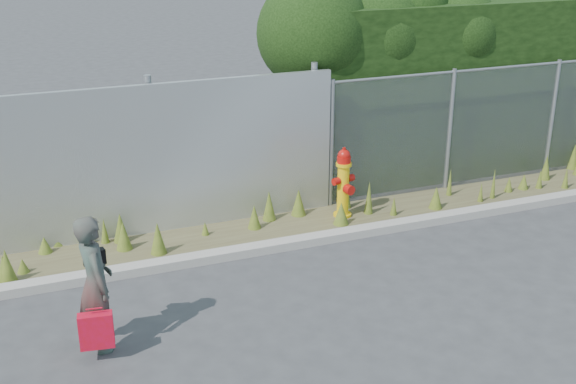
% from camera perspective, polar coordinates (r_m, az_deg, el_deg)
% --- Properties ---
extents(ground, '(80.00, 80.00, 0.00)m').
position_cam_1_polar(ground, '(8.72, 5.27, -8.99)').
color(ground, '#353638').
rests_on(ground, ground).
extents(curb, '(16.00, 0.22, 0.12)m').
position_cam_1_polar(curb, '(10.15, 0.75, -3.97)').
color(curb, gray).
rests_on(curb, ground).
extents(weed_strip, '(16.00, 1.36, 0.55)m').
position_cam_1_polar(weed_strip, '(10.52, -3.90, -2.56)').
color(weed_strip, '#4D462C').
rests_on(weed_strip, ground).
extents(corrugated_fence, '(8.50, 0.21, 2.30)m').
position_cam_1_polar(corrugated_fence, '(10.24, -18.97, 1.38)').
color(corrugated_fence, '#A3A6AA').
rests_on(corrugated_fence, ground).
extents(chainlink_fence, '(6.50, 0.07, 2.05)m').
position_cam_1_polar(chainlink_fence, '(12.85, 16.57, 5.20)').
color(chainlink_fence, gray).
rests_on(chainlink_fence, ground).
extents(hedge, '(7.97, 1.98, 3.57)m').
position_cam_1_polar(hedge, '(13.35, 13.88, 10.35)').
color(hedge, black).
rests_on(hedge, ground).
extents(fire_hydrant, '(0.37, 0.34, 1.12)m').
position_cam_1_polar(fire_hydrant, '(10.95, 4.40, 0.63)').
color(fire_hydrant, yellow).
rests_on(fire_hydrant, ground).
extents(woman, '(0.42, 0.59, 1.52)m').
position_cam_1_polar(woman, '(7.86, -14.98, -6.96)').
color(woman, '#0F5F51').
rests_on(woman, ground).
extents(red_tote_bag, '(0.35, 0.13, 0.46)m').
position_cam_1_polar(red_tote_bag, '(7.79, -14.91, -10.53)').
color(red_tote_bag, red).
extents(black_shoulder_bag, '(0.22, 0.09, 0.17)m').
position_cam_1_polar(black_shoulder_bag, '(7.89, -15.05, -5.03)').
color(black_shoulder_bag, black).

